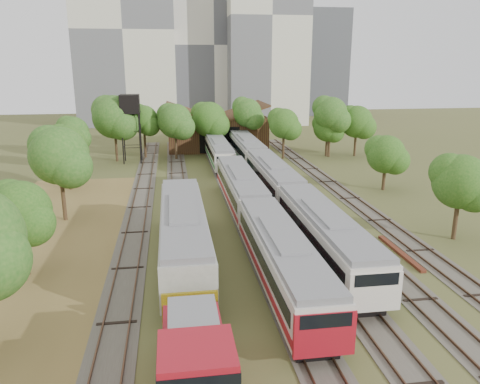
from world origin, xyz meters
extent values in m
plane|color=#475123|center=(0.00, 0.00, 0.00)|extent=(240.00, 240.00, 0.00)
cube|color=brown|center=(-18.00, 8.00, 0.02)|extent=(14.00, 60.00, 0.04)
cube|color=#4C473D|center=(-12.00, 25.00, 0.03)|extent=(2.60, 80.00, 0.06)
cube|color=#472D1E|center=(-12.72, 25.00, 0.12)|extent=(0.08, 80.00, 0.14)
cube|color=#472D1E|center=(-11.28, 25.00, 0.12)|extent=(0.08, 80.00, 0.14)
cube|color=#4C473D|center=(-8.00, 25.00, 0.03)|extent=(2.60, 80.00, 0.06)
cube|color=#472D1E|center=(-8.72, 25.00, 0.12)|extent=(0.08, 80.00, 0.14)
cube|color=#472D1E|center=(-7.28, 25.00, 0.12)|extent=(0.08, 80.00, 0.14)
cube|color=#4C473D|center=(-2.00, 25.00, 0.03)|extent=(2.60, 80.00, 0.06)
cube|color=#472D1E|center=(-2.72, 25.00, 0.12)|extent=(0.08, 80.00, 0.14)
cube|color=#472D1E|center=(-1.28, 25.00, 0.12)|extent=(0.08, 80.00, 0.14)
cube|color=#4C473D|center=(2.00, 25.00, 0.03)|extent=(2.60, 80.00, 0.06)
cube|color=#472D1E|center=(1.28, 25.00, 0.12)|extent=(0.08, 80.00, 0.14)
cube|color=#472D1E|center=(2.72, 25.00, 0.12)|extent=(0.08, 80.00, 0.14)
cube|color=#4C473D|center=(6.00, 25.00, 0.03)|extent=(2.60, 80.00, 0.06)
cube|color=#472D1E|center=(5.28, 25.00, 0.12)|extent=(0.08, 80.00, 0.14)
cube|color=#472D1E|center=(6.72, 25.00, 0.12)|extent=(0.08, 80.00, 0.14)
cube|color=#4C473D|center=(10.00, 25.00, 0.03)|extent=(2.60, 80.00, 0.06)
cube|color=#472D1E|center=(9.28, 25.00, 0.12)|extent=(0.08, 80.00, 0.14)
cube|color=#472D1E|center=(10.72, 25.00, 0.12)|extent=(0.08, 80.00, 0.14)
cube|color=black|center=(-2.00, 6.05, 0.40)|extent=(2.20, 15.64, 0.80)
cube|color=beige|center=(-2.00, 6.05, 2.05)|extent=(2.90, 17.00, 2.50)
cube|color=black|center=(-2.00, 6.05, 2.35)|extent=(2.96, 15.64, 0.85)
cube|color=slate|center=(-2.00, 6.05, 3.48)|extent=(2.67, 16.66, 0.36)
cube|color=maroon|center=(-2.00, 6.05, 1.35)|extent=(2.96, 16.66, 0.45)
cube|color=maroon|center=(-2.00, -2.40, 1.93)|extent=(2.94, 0.25, 2.25)
cube|color=black|center=(-2.00, 23.55, 0.40)|extent=(2.20, 15.64, 0.80)
cube|color=beige|center=(-2.00, 23.55, 2.05)|extent=(2.90, 17.00, 2.50)
cube|color=black|center=(-2.00, 23.55, 2.35)|extent=(2.96, 15.64, 0.85)
cube|color=slate|center=(-2.00, 23.55, 3.48)|extent=(2.67, 16.66, 0.36)
cube|color=maroon|center=(-2.00, 23.55, 1.35)|extent=(2.96, 16.66, 0.45)
cube|color=black|center=(2.00, 9.55, 0.41)|extent=(2.25, 15.64, 0.82)
cube|color=beige|center=(2.00, 9.55, 2.09)|extent=(2.96, 17.00, 2.55)
cube|color=black|center=(2.00, 9.55, 2.40)|extent=(3.02, 15.64, 0.87)
cube|color=slate|center=(2.00, 9.55, 3.55)|extent=(2.72, 16.66, 0.37)
cube|color=#186127|center=(2.00, 9.55, 1.38)|extent=(3.02, 16.66, 0.46)
cube|color=beige|center=(2.00, 1.10, 1.97)|extent=(3.00, 0.25, 2.30)
cube|color=black|center=(2.00, 27.05, 0.41)|extent=(2.25, 15.64, 0.82)
cube|color=beige|center=(2.00, 27.05, 2.09)|extent=(2.96, 17.00, 2.55)
cube|color=black|center=(2.00, 27.05, 2.40)|extent=(3.02, 15.64, 0.87)
cube|color=slate|center=(2.00, 27.05, 3.55)|extent=(2.72, 16.66, 0.37)
cube|color=#186127|center=(2.00, 27.05, 1.38)|extent=(3.02, 16.66, 0.46)
cube|color=black|center=(2.00, 44.55, 0.41)|extent=(2.25, 15.64, 0.82)
cube|color=beige|center=(2.00, 44.55, 2.09)|extent=(2.96, 17.00, 2.55)
cube|color=black|center=(2.00, 44.55, 2.40)|extent=(3.02, 15.64, 0.87)
cube|color=slate|center=(2.00, 44.55, 3.55)|extent=(2.72, 16.66, 0.37)
cube|color=#186127|center=(2.00, 44.55, 1.38)|extent=(3.02, 16.66, 0.46)
cube|color=black|center=(-2.00, 44.21, 0.37)|extent=(2.04, 14.72, 0.74)
cube|color=beige|center=(-2.00, 44.21, 1.90)|extent=(2.69, 16.00, 2.32)
cube|color=black|center=(-2.00, 44.21, 2.18)|extent=(2.75, 14.72, 0.79)
cube|color=slate|center=(-2.00, 44.21, 3.22)|extent=(2.47, 15.68, 0.33)
cube|color=#186127|center=(-2.00, 44.21, 1.25)|extent=(2.75, 15.68, 0.42)
cube|color=beige|center=(-2.00, 36.26, 1.78)|extent=(2.73, 0.25, 2.08)
cube|color=black|center=(-8.00, -2.79, 0.48)|extent=(2.35, 7.20, 0.96)
cube|color=maroon|center=(-8.00, -1.99, 1.76)|extent=(2.67, 4.40, 1.60)
cube|color=maroon|center=(-8.00, -5.39, 2.40)|extent=(2.88, 2.77, 2.88)
cube|color=black|center=(-8.00, -5.39, 3.09)|extent=(2.93, 2.83, 0.96)
cube|color=gold|center=(-8.00, 1.16, 1.71)|extent=(2.88, 0.20, 1.92)
cube|color=slate|center=(-8.00, -2.79, 3.52)|extent=(2.13, 3.60, 0.21)
cube|color=black|center=(-8.00, 11.21, 0.44)|extent=(2.41, 16.56, 0.88)
cube|color=gray|center=(-8.00, 11.21, 2.24)|extent=(3.17, 18.00, 2.74)
cube|color=black|center=(-8.00, 11.21, 2.57)|extent=(3.23, 16.56, 0.93)
cube|color=slate|center=(-8.00, 11.21, 3.81)|extent=(2.92, 17.64, 0.39)
cylinder|color=black|center=(-15.40, 46.62, 3.55)|extent=(0.18, 0.18, 7.11)
cylinder|color=black|center=(-13.00, 46.62, 3.55)|extent=(0.18, 0.18, 7.11)
cylinder|color=black|center=(-15.40, 49.01, 3.55)|extent=(0.18, 0.18, 7.11)
cylinder|color=black|center=(-13.00, 49.01, 3.55)|extent=(0.18, 0.18, 7.11)
cube|color=black|center=(-14.20, 47.82, 7.21)|extent=(2.80, 2.80, 0.20)
cube|color=black|center=(-14.20, 47.82, 8.51)|extent=(2.66, 2.66, 2.40)
cube|color=#602B1B|center=(8.20, 10.13, 0.11)|extent=(0.43, 6.82, 0.22)
cube|color=#3B1E15|center=(-1.00, 58.00, 2.75)|extent=(16.00, 11.00, 5.50)
cube|color=#3B1E15|center=(-5.00, 58.00, 6.10)|extent=(8.45, 11.55, 2.96)
cube|color=#3B1E15|center=(3.00, 58.00, 6.10)|extent=(8.45, 11.55, 2.96)
cube|color=black|center=(-1.00, 52.55, 2.20)|extent=(6.40, 0.15, 4.12)
cylinder|color=#382616|center=(-18.65, 10.49, 1.78)|extent=(0.36, 0.36, 3.56)
sphere|color=#1F5215|center=(-18.65, 10.49, 4.54)|extent=(4.10, 4.10, 4.10)
cylinder|color=#382616|center=(-18.52, 22.16, 2.36)|extent=(0.36, 0.36, 4.73)
sphere|color=#1F5215|center=(-18.52, 22.16, 6.02)|extent=(5.18, 5.18, 5.18)
cylinder|color=#382616|center=(-20.17, 33.29, 2.03)|extent=(0.36, 0.36, 4.06)
sphere|color=#1F5215|center=(-20.17, 33.29, 5.16)|extent=(4.40, 4.40, 4.40)
cylinder|color=#382616|center=(-21.48, 43.87, 1.99)|extent=(0.36, 0.36, 3.97)
sphere|color=#1F5215|center=(-21.48, 43.87, 5.06)|extent=(4.24, 4.24, 4.24)
cylinder|color=#382616|center=(-16.60, 48.95, 2.55)|extent=(0.36, 0.36, 5.10)
sphere|color=#1F5215|center=(-16.60, 48.95, 6.49)|extent=(6.20, 6.20, 6.20)
cylinder|color=#382616|center=(-12.55, 51.01, 2.29)|extent=(0.36, 0.36, 4.58)
sphere|color=#1F5215|center=(-12.55, 51.01, 5.82)|extent=(4.25, 4.25, 4.25)
cylinder|color=#382616|center=(-7.93, 49.22, 2.25)|extent=(0.36, 0.36, 4.50)
sphere|color=#1F5215|center=(-7.93, 49.22, 5.73)|extent=(5.09, 5.09, 5.09)
cylinder|color=#382616|center=(-2.62, 52.64, 2.14)|extent=(0.36, 0.36, 4.29)
sphere|color=#1F5215|center=(-2.62, 52.64, 5.46)|extent=(5.48, 5.48, 5.48)
cylinder|color=#382616|center=(3.42, 52.47, 2.53)|extent=(0.36, 0.36, 5.06)
sphere|color=#1F5215|center=(3.42, 52.47, 6.43)|extent=(4.48, 4.48, 4.48)
cylinder|color=#382616|center=(8.08, 47.40, 2.07)|extent=(0.36, 0.36, 4.15)
sphere|color=#1F5215|center=(8.08, 47.40, 5.28)|extent=(4.46, 4.46, 4.46)
cylinder|color=#382616|center=(15.36, 47.73, 2.58)|extent=(0.36, 0.36, 5.17)
sphere|color=#1F5215|center=(15.36, 47.73, 6.58)|extent=(5.08, 5.08, 5.08)
cylinder|color=#382616|center=(19.61, 47.83, 2.08)|extent=(0.36, 0.36, 4.16)
sphere|color=#1F5215|center=(19.61, 47.83, 5.30)|extent=(4.91, 4.91, 4.91)
cylinder|color=#382616|center=(14.02, 12.48, 1.90)|extent=(0.36, 0.36, 3.81)
sphere|color=#1F5215|center=(14.02, 12.48, 4.85)|extent=(4.38, 4.38, 4.38)
cylinder|color=#382616|center=(15.11, 27.97, 1.61)|extent=(0.36, 0.36, 3.23)
sphere|color=#1F5215|center=(15.11, 27.97, 4.11)|extent=(4.28, 4.28, 4.28)
cylinder|color=#382616|center=(15.20, 48.39, 1.73)|extent=(0.36, 0.36, 3.46)
sphere|color=#1F5215|center=(15.20, 48.39, 4.40)|extent=(4.29, 4.29, 4.29)
cube|color=beige|center=(-18.00, 95.00, 21.00)|extent=(22.00, 16.00, 42.00)
cube|color=beige|center=(2.00, 100.00, 18.00)|extent=(20.00, 18.00, 36.00)
cube|color=beige|center=(14.00, 92.00, 24.00)|extent=(18.00, 16.00, 48.00)
cube|color=#46484F|center=(34.00, 110.00, 14.00)|extent=(12.00, 12.00, 28.00)
camera|label=1|loc=(-8.63, -20.56, 13.94)|focal=35.00mm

